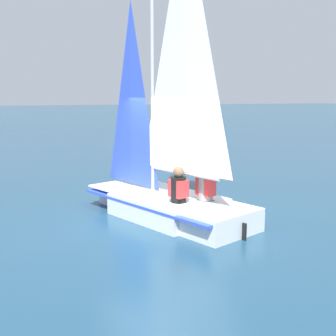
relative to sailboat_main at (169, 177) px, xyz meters
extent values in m
plane|color=navy|center=(0.02, 0.00, -0.85)|extent=(260.00, 260.00, 0.00)
cube|color=silver|center=(0.02, 0.00, -0.63)|extent=(2.53, 2.20, 0.45)
cube|color=silver|center=(1.46, 0.46, -0.63)|extent=(1.12, 1.13, 0.45)
cube|color=silver|center=(-1.43, -0.45, -0.63)|extent=(1.27, 1.60, 0.45)
cube|color=blue|center=(0.02, 0.00, -0.48)|extent=(4.13, 2.72, 0.05)
cube|color=silver|center=(1.04, 0.32, -0.38)|extent=(2.12, 1.96, 0.04)
cylinder|color=#B7B7BC|center=(0.48, 0.15, 2.45)|extent=(0.08, 0.08, 5.72)
cylinder|color=#B7B7BC|center=(-0.43, -0.13, 0.15)|extent=(1.83, 0.63, 0.07)
pyramid|color=white|center=(-0.43, -0.13, 2.69)|extent=(1.73, 0.59, 5.01)
pyramid|color=blue|center=(1.17, 0.37, 1.72)|extent=(1.27, 0.44, 4.06)
cube|color=black|center=(-1.91, -0.60, -0.70)|extent=(0.09, 0.05, 0.31)
cube|color=black|center=(-0.55, 0.04, -0.62)|extent=(0.34, 0.31, 0.45)
cylinder|color=black|center=(-0.55, 0.04, -0.15)|extent=(0.38, 0.38, 0.50)
cube|color=red|center=(-0.55, 0.04, -0.12)|extent=(0.40, 0.35, 0.35)
sphere|color=brown|center=(-0.55, 0.04, 0.20)|extent=(0.22, 0.22, 0.22)
cube|color=black|center=(-0.64, -0.53, -0.62)|extent=(0.34, 0.31, 0.45)
cylinder|color=gray|center=(-0.64, -0.53, -0.15)|extent=(0.38, 0.38, 0.50)
cube|color=red|center=(-0.64, -0.53, -0.12)|extent=(0.40, 0.35, 0.35)
sphere|color=#A87A56|center=(-0.64, -0.53, 0.20)|extent=(0.22, 0.22, 0.22)
camera|label=1|loc=(-7.86, 3.61, 1.65)|focal=45.00mm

